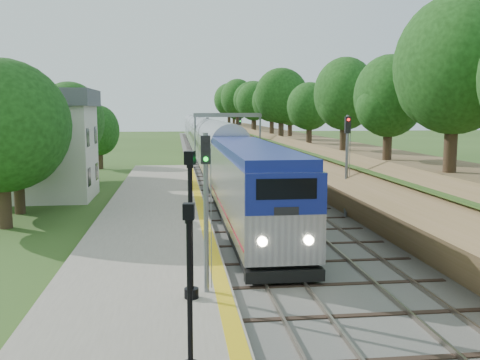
{
  "coord_description": "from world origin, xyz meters",
  "views": [
    {
      "loc": [
        -3.86,
        -10.37,
        6.45
      ],
      "look_at": [
        -0.5,
        17.59,
        2.8
      ],
      "focal_mm": 40.0,
      "sensor_mm": 36.0,
      "label": 1
    }
  ],
  "objects": [
    {
      "name": "yellow_stripe",
      "position": [
        -2.35,
        16.0,
        0.39
      ],
      "size": [
        0.55,
        68.0,
        0.01
      ],
      "primitive_type": "cube",
      "color": "gold",
      "rests_on": "platform"
    },
    {
      "name": "station_building",
      "position": [
        -14.0,
        30.0,
        4.09
      ],
      "size": [
        8.6,
        6.6,
        8.0
      ],
      "color": "beige",
      "rests_on": "ground"
    },
    {
      "name": "signal_gantry",
      "position": [
        2.47,
        54.99,
        4.82
      ],
      "size": [
        8.4,
        0.38,
        6.2
      ],
      "color": "slate",
      "rests_on": "ground"
    },
    {
      "name": "trackbed",
      "position": [
        2.0,
        60.0,
        0.07
      ],
      "size": [
        9.5,
        170.0,
        0.28
      ],
      "color": "#4C4944",
      "rests_on": "ground"
    },
    {
      "name": "train",
      "position": [
        0.0,
        67.19,
        2.27
      ],
      "size": [
        3.01,
        120.52,
        4.42
      ],
      "color": "black",
      "rests_on": "trackbed"
    },
    {
      "name": "signal_platform",
      "position": [
        -2.9,
        7.07,
        3.68
      ],
      "size": [
        0.31,
        0.25,
        5.36
      ],
      "color": "slate",
      "rests_on": "platform"
    },
    {
      "name": "lamppost_far",
      "position": [
        -3.43,
        6.52,
        2.53
      ],
      "size": [
        0.48,
        0.48,
        4.81
      ],
      "color": "black",
      "rests_on": "platform"
    },
    {
      "name": "trees_behind_platform",
      "position": [
        -11.17,
        20.67,
        4.53
      ],
      "size": [
        7.82,
        53.32,
        7.21
      ],
      "color": "#332316",
      "rests_on": "ground"
    },
    {
      "name": "signal_farside",
      "position": [
        6.2,
        20.2,
        3.85
      ],
      "size": [
        0.33,
        0.27,
        6.1
      ],
      "color": "slate",
      "rests_on": "ground"
    },
    {
      "name": "embankment",
      "position": [
        10.35,
        60.0,
        1.95
      ],
      "size": [
        10.64,
        170.0,
        11.7
      ],
      "color": "brown",
      "rests_on": "ground"
    },
    {
      "name": "lamppost_mid",
      "position": [
        -3.6,
        1.42,
        2.18
      ],
      "size": [
        0.4,
        0.4,
        4.02
      ],
      "color": "black",
      "rests_on": "platform"
    },
    {
      "name": "platform",
      "position": [
        -5.2,
        16.0,
        0.19
      ],
      "size": [
        6.4,
        68.0,
        0.38
      ],
      "primitive_type": "cube",
      "color": "gray",
      "rests_on": "ground"
    }
  ]
}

